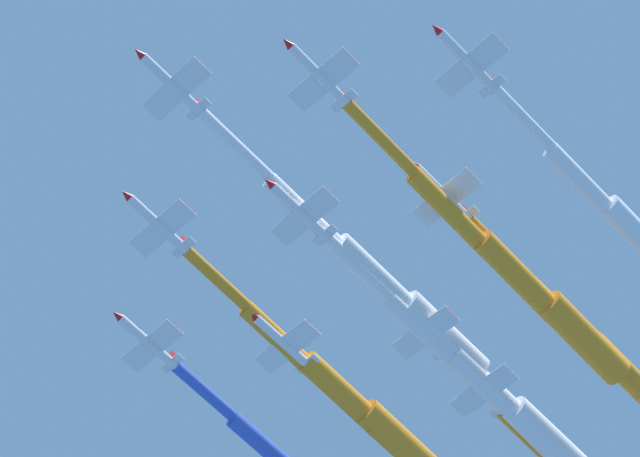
# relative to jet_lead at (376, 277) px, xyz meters

# --- Properties ---
(jet_lead) EXTENTS (10.66, 54.56, 3.92)m
(jet_lead) POSITION_rel_jet_lead_xyz_m (0.00, 0.00, 0.00)
(jet_lead) COLOR silver
(jet_port_inner) EXTENTS (11.41, 55.47, 3.98)m
(jet_port_inner) POSITION_rel_jet_lead_xyz_m (-10.84, -11.80, -1.34)
(jet_port_inner) COLOR silver
(jet_starboard_inner) EXTENTS (10.43, 49.77, 3.98)m
(jet_starboard_inner) POSITION_rel_jet_lead_xyz_m (13.27, -5.43, -1.25)
(jet_starboard_inner) COLOR silver
(jet_port_mid) EXTENTS (10.23, 52.34, 3.93)m
(jet_port_mid) POSITION_rel_jet_lead_xyz_m (1.83, -18.35, -1.31)
(jet_port_mid) COLOR silver
(jet_starboard_mid) EXTENTS (10.01, 48.76, 4.05)m
(jet_starboard_mid) POSITION_rel_jet_lead_xyz_m (-23.08, -18.64, -0.88)
(jet_starboard_mid) COLOR silver
(jet_starboard_outer) EXTENTS (10.68, 54.51, 4.01)m
(jet_starboard_outer) POSITION_rel_jet_lead_xyz_m (-9.20, -30.98, 0.72)
(jet_starboard_outer) COLOR silver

